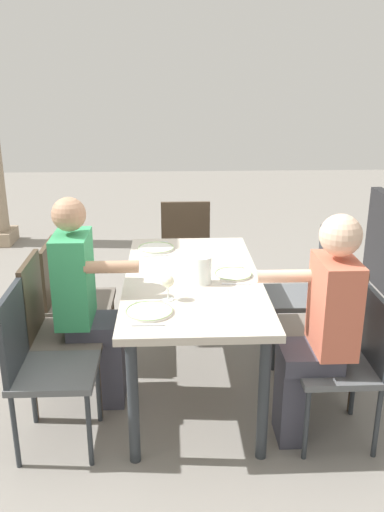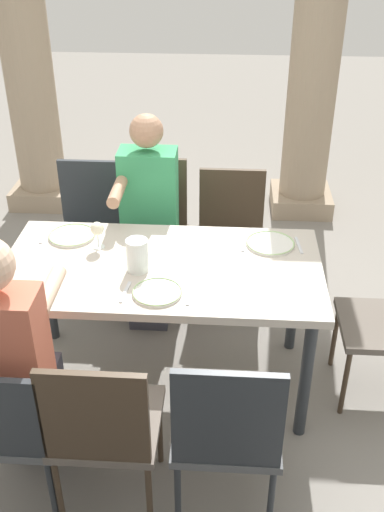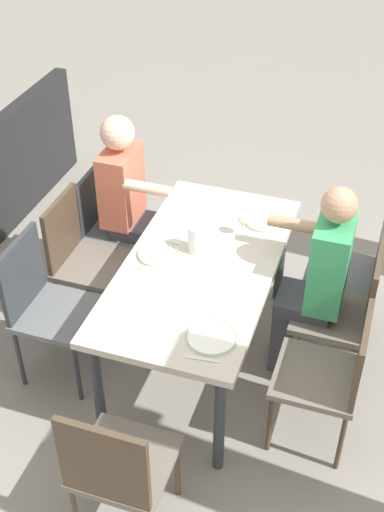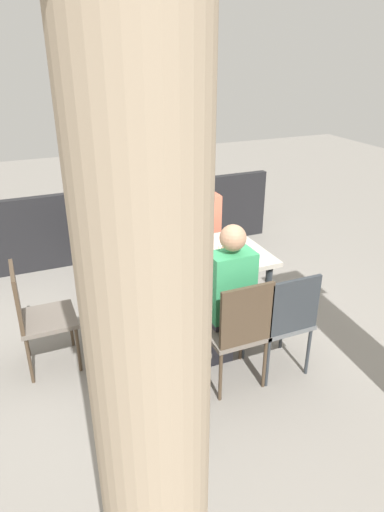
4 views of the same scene
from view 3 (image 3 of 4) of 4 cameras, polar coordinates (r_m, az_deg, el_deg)
ground_plane at (r=4.33m, az=0.64°, el=-8.62°), size 16.00×16.00×0.00m
dining_table at (r=3.86m, az=0.71°, el=-1.56°), size 1.61×0.84×0.77m
chair_west_north at (r=4.29m, az=13.78°, el=-0.91°), size 0.44×0.44×0.92m
chair_west_south at (r=4.64m, az=-7.05°, el=2.89°), size 0.44×0.44×0.86m
chair_mid_north at (r=3.96m, az=13.08°, el=-4.31°), size 0.44×0.44×0.95m
chair_mid_south at (r=4.34m, az=-9.31°, el=0.18°), size 0.44×0.44×0.91m
chair_east_north at (r=3.62m, az=11.84°, el=-9.62°), size 0.44×0.44×0.89m
chair_east_south at (r=4.00m, az=-12.45°, el=-3.77°), size 0.44×0.44×0.94m
chair_head_east at (r=3.20m, az=-6.39°, el=-17.30°), size 0.44×0.44×0.93m
diner_woman_green at (r=4.46m, az=-5.19°, el=4.62°), size 0.35×0.50×1.30m
diner_man_white at (r=3.87m, az=10.46°, el=-1.93°), size 0.35×0.49×1.31m
plate_0 at (r=4.15m, az=6.20°, el=2.99°), size 0.25×0.25×0.02m
wine_glass_0 at (r=3.98m, az=4.34°, el=3.11°), size 0.07×0.07×0.15m
fork_0 at (r=4.28m, az=6.67°, el=4.02°), size 0.02×0.17×0.01m
spoon_0 at (r=4.04m, az=5.70°, el=1.77°), size 0.03×0.17×0.01m
plate_1 at (r=3.86m, az=-2.91°, el=0.15°), size 0.23×0.23×0.02m
fork_1 at (r=3.98m, az=-2.15°, el=1.34°), size 0.03×0.17×0.01m
spoon_1 at (r=3.76m, az=-3.72°, el=-1.25°), size 0.02×0.17×0.01m
plate_2 at (r=3.35m, az=1.67°, el=-6.90°), size 0.26×0.26×0.02m
fork_2 at (r=3.46m, az=2.40°, el=-5.30°), size 0.02×0.17×0.01m
spoon_2 at (r=3.25m, az=0.88°, el=-8.74°), size 0.03×0.17×0.01m
water_pitcher at (r=3.86m, az=0.45°, el=1.38°), size 0.11×0.11×0.17m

